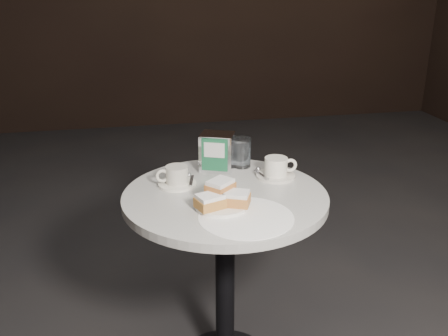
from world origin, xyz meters
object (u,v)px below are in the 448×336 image
napkin_dispenser (217,152)px  water_glass_right (242,153)px  cafe_table (225,244)px  water_glass_left (215,156)px  coffee_cup_left (176,177)px  coffee_cup_right (276,169)px  beignet_plate (222,199)px

napkin_dispenser → water_glass_right: bearing=33.2°
cafe_table → water_glass_right: water_glass_right is taller
napkin_dispenser → water_glass_left: bearing=-138.0°
water_glass_left → water_glass_right: 0.11m
coffee_cup_left → coffee_cup_right: coffee_cup_right is taller
cafe_table → coffee_cup_left: 0.29m
beignet_plate → napkin_dispenser: napkin_dispenser is taller
cafe_table → beignet_plate: beignet_plate is taller
napkin_dispenser → cafe_table: bearing=-71.3°
cafe_table → coffee_cup_left: (-0.15, 0.10, 0.23)m
cafe_table → water_glass_right: size_ratio=6.52×
beignet_plate → water_glass_left: bearing=83.8°
coffee_cup_left → napkin_dispenser: napkin_dispenser is taller
coffee_cup_left → water_glass_right: (0.27, 0.14, 0.02)m
beignet_plate → coffee_cup_left: 0.24m
coffee_cup_left → coffee_cup_right: 0.37m
beignet_plate → napkin_dispenser: 0.34m
beignet_plate → water_glass_left: water_glass_left is taller
coffee_cup_left → napkin_dispenser: 0.21m
water_glass_left → napkin_dispenser: bearing=19.5°
coffee_cup_right → napkin_dispenser: 0.23m
coffee_cup_right → napkin_dispenser: napkin_dispenser is taller
coffee_cup_left → beignet_plate: bearing=-62.9°
water_glass_left → water_glass_right: water_glass_left is taller
beignet_plate → coffee_cup_right: beignet_plate is taller
cafe_table → water_glass_left: (0.00, 0.22, 0.26)m
coffee_cup_right → water_glass_right: size_ratio=1.34×
cafe_table → coffee_cup_left: bearing=146.0°
beignet_plate → coffee_cup_right: size_ratio=1.23×
beignet_plate → napkin_dispenser: size_ratio=1.25×
cafe_table → beignet_plate: bearing=-106.7°
beignet_plate → water_glass_right: (0.15, 0.35, 0.02)m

